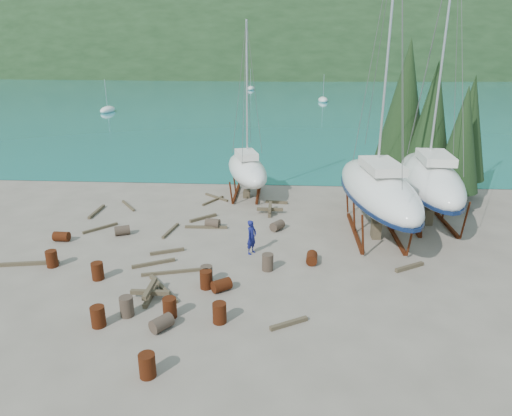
# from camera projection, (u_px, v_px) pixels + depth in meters

# --- Properties ---
(ground) EXTENTS (600.00, 600.00, 0.00)m
(ground) POSITION_uv_depth(u_px,v_px,m) (241.00, 265.00, 23.77)
(ground) COLOR #675E51
(ground) RESTS_ON ground
(bay_water) EXTENTS (700.00, 700.00, 0.00)m
(bay_water) POSITION_uv_depth(u_px,v_px,m) (284.00, 66.00, 320.66)
(bay_water) COLOR #176174
(bay_water) RESTS_ON ground
(far_hill) EXTENTS (800.00, 360.00, 110.00)m
(far_hill) POSITION_uv_depth(u_px,v_px,m) (284.00, 66.00, 325.38)
(far_hill) COLOR black
(far_hill) RESTS_ON ground
(far_house_left) EXTENTS (6.60, 5.60, 5.60)m
(far_house_left) POSITION_uv_depth(u_px,v_px,m) (149.00, 68.00, 205.62)
(far_house_left) COLOR beige
(far_house_left) RESTS_ON ground
(far_house_center) EXTENTS (6.60, 5.60, 5.60)m
(far_house_center) POSITION_uv_depth(u_px,v_px,m) (238.00, 68.00, 203.14)
(far_house_center) COLOR beige
(far_house_center) RESTS_ON ground
(far_house_right) EXTENTS (6.60, 5.60, 5.60)m
(far_house_right) POSITION_uv_depth(u_px,v_px,m) (351.00, 68.00, 200.03)
(far_house_right) COLOR beige
(far_house_right) RESTS_ON ground
(cypress_near_right) EXTENTS (3.60, 3.60, 10.00)m
(cypress_near_right) POSITION_uv_depth(u_px,v_px,m) (431.00, 122.00, 32.41)
(cypress_near_right) COLOR black
(cypress_near_right) RESTS_ON ground
(cypress_mid_right) EXTENTS (3.06, 3.06, 8.50)m
(cypress_mid_right) POSITION_uv_depth(u_px,v_px,m) (461.00, 140.00, 30.71)
(cypress_mid_right) COLOR black
(cypress_mid_right) RESTS_ON ground
(cypress_back_left) EXTENTS (4.14, 4.14, 11.50)m
(cypress_back_left) POSITION_uv_depth(u_px,v_px,m) (405.00, 106.00, 34.10)
(cypress_back_left) COLOR black
(cypress_back_left) RESTS_ON ground
(cypress_far_right) EXTENTS (3.24, 3.24, 9.00)m
(cypress_far_right) POSITION_uv_depth(u_px,v_px,m) (468.00, 128.00, 33.35)
(cypress_far_right) COLOR black
(cypress_far_right) RESTS_ON ground
(moored_boat_left) EXTENTS (2.00, 5.00, 6.05)m
(moored_boat_left) POSITION_uv_depth(u_px,v_px,m) (108.00, 110.00, 82.06)
(moored_boat_left) COLOR white
(moored_boat_left) RESTS_ON ground
(moored_boat_mid) EXTENTS (2.00, 5.00, 6.05)m
(moored_boat_mid) POSITION_uv_depth(u_px,v_px,m) (323.00, 100.00, 98.43)
(moored_boat_mid) COLOR white
(moored_boat_mid) RESTS_ON ground
(moored_boat_far) EXTENTS (2.00, 5.00, 6.05)m
(moored_boat_far) POSITION_uv_depth(u_px,v_px,m) (251.00, 88.00, 127.82)
(moored_boat_far) COLOR white
(moored_boat_far) RESTS_ON ground
(large_sailboat_near) EXTENTS (4.70, 11.63, 17.81)m
(large_sailboat_near) POSITION_uv_depth(u_px,v_px,m) (378.00, 189.00, 26.90)
(large_sailboat_near) COLOR white
(large_sailboat_near) RESTS_ON ground
(large_sailboat_far) EXTENTS (3.87, 11.23, 17.49)m
(large_sailboat_far) POSITION_uv_depth(u_px,v_px,m) (430.00, 179.00, 29.07)
(large_sailboat_far) COLOR white
(large_sailboat_far) RESTS_ON ground
(small_sailboat_shore) EXTENTS (4.63, 8.29, 12.64)m
(small_sailboat_shore) POSITION_uv_depth(u_px,v_px,m) (247.00, 169.00, 34.52)
(small_sailboat_shore) COLOR white
(small_sailboat_shore) RESTS_ON ground
(worker) EXTENTS (0.76, 0.84, 1.93)m
(worker) POSITION_uv_depth(u_px,v_px,m) (252.00, 237.00, 24.90)
(worker) COLOR navy
(worker) RESTS_ON ground
(drum_0) EXTENTS (0.58, 0.58, 0.88)m
(drum_0) POSITION_uv_depth(u_px,v_px,m) (98.00, 316.00, 18.43)
(drum_0) COLOR #5A220F
(drum_0) RESTS_ON ground
(drum_1) EXTENTS (0.99, 1.05, 0.58)m
(drum_1) POSITION_uv_depth(u_px,v_px,m) (162.00, 323.00, 18.25)
(drum_1) COLOR #2D2823
(drum_1) RESTS_ON ground
(drum_2) EXTENTS (0.89, 0.60, 0.58)m
(drum_2) POSITION_uv_depth(u_px,v_px,m) (62.00, 236.00, 26.72)
(drum_2) COLOR #5A220F
(drum_2) RESTS_ON ground
(drum_3) EXTENTS (0.58, 0.58, 0.88)m
(drum_3) POSITION_uv_depth(u_px,v_px,m) (147.00, 365.00, 15.57)
(drum_3) COLOR #5A220F
(drum_3) RESTS_ON ground
(drum_5) EXTENTS (0.58, 0.58, 0.88)m
(drum_5) POSITION_uv_depth(u_px,v_px,m) (268.00, 262.00, 23.15)
(drum_5) COLOR #2D2823
(drum_5) RESTS_ON ground
(drum_6) EXTENTS (0.65, 0.93, 0.58)m
(drum_6) POSITION_uv_depth(u_px,v_px,m) (312.00, 258.00, 23.96)
(drum_6) COLOR #5A220F
(drum_6) RESTS_ON ground
(drum_7) EXTENTS (0.58, 0.58, 0.88)m
(drum_7) POSITION_uv_depth(u_px,v_px,m) (220.00, 313.00, 18.69)
(drum_7) COLOR #5A220F
(drum_7) RESTS_ON ground
(drum_8) EXTENTS (0.58, 0.58, 0.88)m
(drum_8) POSITION_uv_depth(u_px,v_px,m) (52.00, 259.00, 23.53)
(drum_8) COLOR #5A220F
(drum_8) RESTS_ON ground
(drum_9) EXTENTS (0.97, 0.73, 0.58)m
(drum_9) POSITION_uv_depth(u_px,v_px,m) (213.00, 223.00, 28.78)
(drum_9) COLOR #2D2823
(drum_9) RESTS_ON ground
(drum_10) EXTENTS (0.58, 0.58, 0.88)m
(drum_10) POSITION_uv_depth(u_px,v_px,m) (170.00, 308.00, 19.06)
(drum_10) COLOR #5A220F
(drum_10) RESTS_ON ground
(drum_11) EXTENTS (0.98, 1.05, 0.58)m
(drum_11) POSITION_uv_depth(u_px,v_px,m) (277.00, 226.00, 28.37)
(drum_11) COLOR #2D2823
(drum_11) RESTS_ON ground
(drum_12) EXTENTS (1.05, 0.99, 0.58)m
(drum_12) POSITION_uv_depth(u_px,v_px,m) (221.00, 285.00, 21.19)
(drum_12) COLOR #5A220F
(drum_12) RESTS_ON ground
(drum_13) EXTENTS (0.58, 0.58, 0.88)m
(drum_13) POSITION_uv_depth(u_px,v_px,m) (98.00, 271.00, 22.22)
(drum_13) COLOR #5A220F
(drum_13) RESTS_ON ground
(drum_14) EXTENTS (0.58, 0.58, 0.88)m
(drum_14) POSITION_uv_depth(u_px,v_px,m) (206.00, 280.00, 21.40)
(drum_14) COLOR #5A220F
(drum_14) RESTS_ON ground
(drum_15) EXTENTS (1.04, 0.89, 0.58)m
(drum_15) POSITION_uv_depth(u_px,v_px,m) (122.00, 230.00, 27.62)
(drum_15) COLOR #2D2823
(drum_15) RESTS_ON ground
(drum_16) EXTENTS (0.58, 0.58, 0.88)m
(drum_16) POSITION_uv_depth(u_px,v_px,m) (127.00, 306.00, 19.15)
(drum_16) COLOR #2D2823
(drum_16) RESTS_ON ground
(drum_17) EXTENTS (0.58, 0.58, 0.88)m
(drum_17) POSITION_uv_depth(u_px,v_px,m) (207.00, 275.00, 21.86)
(drum_17) COLOR #2D2823
(drum_17) RESTS_ON ground
(timber_0) EXTENTS (1.31, 2.17, 0.14)m
(timber_0) POSITION_uv_depth(u_px,v_px,m) (213.00, 201.00, 33.75)
(timber_0) COLOR brown
(timber_0) RESTS_ON ground
(timber_1) EXTENTS (1.67, 1.12, 0.19)m
(timber_1) POSITION_uv_depth(u_px,v_px,m) (409.00, 267.00, 23.39)
(timber_1) COLOR brown
(timber_1) RESTS_ON ground
(timber_2) EXTENTS (0.19, 2.58, 0.19)m
(timber_2) POSITION_uv_depth(u_px,v_px,m) (97.00, 212.00, 31.41)
(timber_2) COLOR brown
(timber_2) RESTS_ON ground
(timber_3) EXTENTS (3.14, 1.03, 0.15)m
(timber_3) POSITION_uv_depth(u_px,v_px,m) (174.00, 272.00, 22.93)
(timber_3) COLOR brown
(timber_3) RESTS_ON ground
(timber_4) EXTENTS (1.79, 0.93, 0.17)m
(timber_4) POSITION_uv_depth(u_px,v_px,m) (167.00, 251.00, 25.22)
(timber_4) COLOR brown
(timber_4) RESTS_ON ground
(timber_5) EXTENTS (1.95, 2.44, 0.16)m
(timber_5) POSITION_uv_depth(u_px,v_px,m) (163.00, 288.00, 21.33)
(timber_5) COLOR brown
(timber_5) RESTS_ON ground
(timber_6) EXTENTS (1.63, 0.40, 0.19)m
(timber_6) POSITION_uv_depth(u_px,v_px,m) (277.00, 202.00, 33.35)
(timber_6) COLOR brown
(timber_6) RESTS_ON ground
(timber_7) EXTENTS (1.58, 1.03, 0.17)m
(timber_7) POSITION_uv_depth(u_px,v_px,m) (289.00, 323.00, 18.59)
(timber_7) COLOR brown
(timber_7) RESTS_ON ground
(timber_8) EXTENTS (1.63, 1.52, 0.19)m
(timber_8) POSITION_uv_depth(u_px,v_px,m) (203.00, 218.00, 30.23)
(timber_8) COLOR brown
(timber_8) RESTS_ON ground
(timber_9) EXTENTS (1.99, 1.74, 0.15)m
(timber_9) POSITION_uv_depth(u_px,v_px,m) (216.00, 197.00, 34.53)
(timber_9) COLOR brown
(timber_9) RESTS_ON ground
(timber_10) EXTENTS (2.68, 0.23, 0.16)m
(timber_10) POSITION_uv_depth(u_px,v_px,m) (206.00, 227.00, 28.71)
(timber_10) COLOR brown
(timber_10) RESTS_ON ground
(timber_11) EXTENTS (0.52, 2.34, 0.15)m
(timber_11) POSITION_uv_depth(u_px,v_px,m) (171.00, 231.00, 28.15)
(timber_11) COLOR brown
(timber_11) RESTS_ON ground
(timber_12) EXTENTS (2.08, 1.21, 0.17)m
(timber_12) POSITION_uv_depth(u_px,v_px,m) (154.00, 263.00, 23.83)
(timber_12) COLOR brown
(timber_12) RESTS_ON ground
(timber_14) EXTENTS (3.11, 0.75, 0.18)m
(timber_14) POSITION_uv_depth(u_px,v_px,m) (28.00, 264.00, 23.78)
(timber_14) COLOR brown
(timber_14) RESTS_ON ground
(timber_15) EXTENTS (1.61, 2.11, 0.15)m
(timber_15) POSITION_uv_depth(u_px,v_px,m) (128.00, 206.00, 32.68)
(timber_15) COLOR brown
(timber_15) RESTS_ON ground
(timber_17) EXTENTS (1.66, 1.82, 0.16)m
(timber_17) POSITION_uv_depth(u_px,v_px,m) (100.00, 228.00, 28.53)
(timber_17) COLOR brown
(timber_17) RESTS_ON ground
(timber_pile_fore) EXTENTS (1.80, 1.80, 0.60)m
(timber_pile_fore) POSITION_uv_depth(u_px,v_px,m) (150.00, 292.00, 20.54)
(timber_pile_fore) COLOR brown
(timber_pile_fore) RESTS_ON ground
(timber_pile_aft) EXTENTS (1.80, 1.80, 0.60)m
(timber_pile_aft) POSITION_uv_depth(u_px,v_px,m) (270.00, 209.00, 31.24)
(timber_pile_aft) COLOR brown
(timber_pile_aft) RESTS_ON ground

